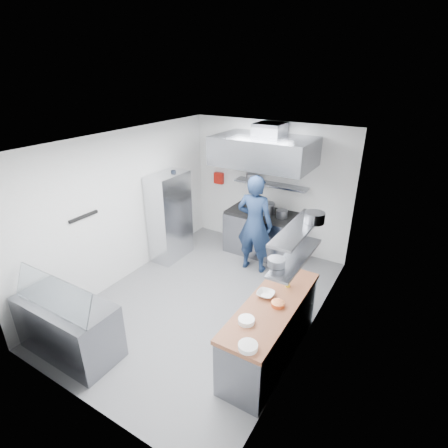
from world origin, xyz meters
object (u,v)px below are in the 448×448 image
Objects in this scene: gas_range at (263,234)px; wire_rack at (170,217)px; chef at (255,224)px; display_case at (69,327)px.

wire_rack is at bearing -144.77° from gas_range.
chef is 3.65m from display_case.
chef is 1.07× the size of wire_rack.
chef reaches higher than wire_rack.
wire_rack is 3.04m from display_case.
gas_range reaches higher than display_case.
wire_rack reaches higher than gas_range.
chef is 1.32× the size of display_case.
wire_rack is at bearing 100.19° from display_case.
gas_range is at bearing 74.98° from display_case.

